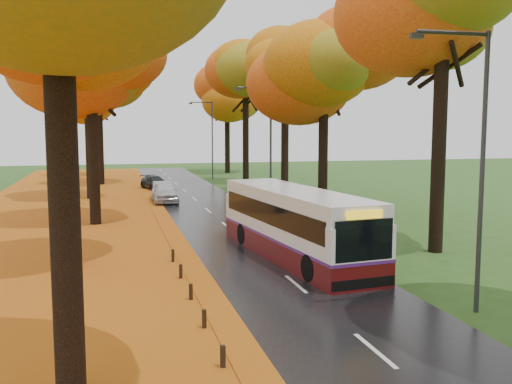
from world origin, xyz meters
name	(u,v)px	position (x,y,z in m)	size (l,w,h in m)	color
road	(223,223)	(0.00, 25.00, 0.02)	(6.50, 90.00, 0.04)	black
centre_line	(223,223)	(0.00, 25.00, 0.04)	(0.12, 90.00, 0.01)	silver
leaf_verge	(53,230)	(-9.00, 25.00, 0.01)	(12.00, 90.00, 0.02)	#994C0D
leaf_drift	(168,225)	(-3.05, 25.00, 0.04)	(0.90, 90.00, 0.01)	#AF5611
trees_left	(85,50)	(-7.18, 27.06, 9.53)	(9.20, 74.00, 13.88)	black
trees_right	(332,55)	(7.19, 26.91, 9.69)	(9.30, 74.20, 13.96)	black
bollard_row	(235,382)	(-3.70, 4.70, 0.26)	(0.11, 23.51, 0.52)	black
streetlamp_near	(475,150)	(3.95, 8.00, 4.71)	(2.45, 0.18, 8.00)	#333538
streetlamp_mid	(267,137)	(3.95, 30.00, 4.71)	(2.45, 0.18, 8.00)	#333538
streetlamp_far	(210,134)	(3.95, 52.00, 4.71)	(2.45, 0.18, 8.00)	#333538
bus	(295,222)	(1.22, 15.84, 1.51)	(3.67, 10.85, 2.80)	#480B0B
car_white	(165,192)	(-2.31, 34.73, 0.77)	(1.72, 4.28, 1.46)	silver
car_silver	(162,190)	(-2.31, 36.68, 0.68)	(1.36, 3.91, 1.29)	#A3A6AB
car_dark	(154,182)	(-2.35, 43.98, 0.61)	(1.59, 3.90, 1.13)	black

